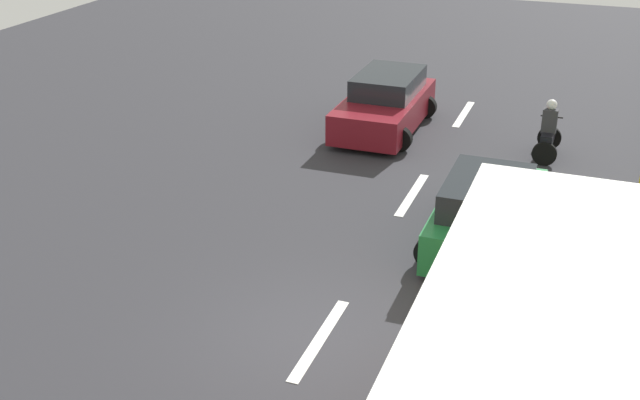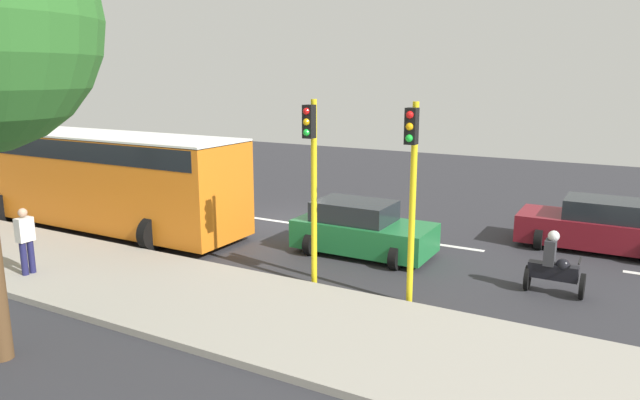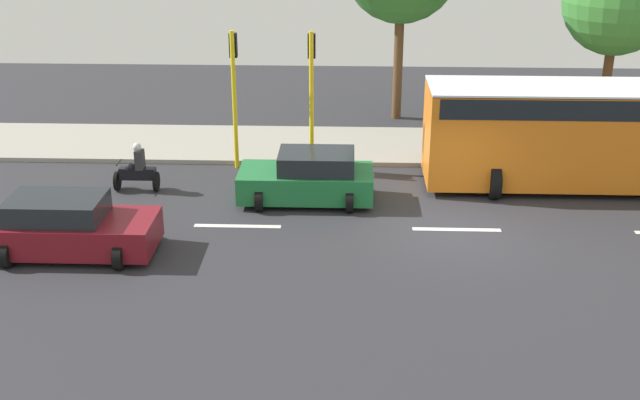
# 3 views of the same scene
# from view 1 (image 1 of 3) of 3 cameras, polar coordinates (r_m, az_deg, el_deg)

# --- Properties ---
(ground_plane) EXTENTS (40.00, 60.00, 0.10)m
(ground_plane) POSITION_cam_1_polar(r_m,az_deg,el_deg) (13.07, -0.01, -10.12)
(ground_plane) COLOR #2D2D33
(lane_stripe_mid) EXTENTS (0.20, 2.40, 0.01)m
(lane_stripe_mid) POSITION_cam_1_polar(r_m,az_deg,el_deg) (13.04, -0.01, -9.92)
(lane_stripe_mid) COLOR white
(lane_stripe_mid) RESTS_ON ground
(lane_stripe_south) EXTENTS (0.20, 2.40, 0.01)m
(lane_stripe_south) POSITION_cam_1_polar(r_m,az_deg,el_deg) (18.07, 6.61, 0.39)
(lane_stripe_south) COLOR white
(lane_stripe_south) RESTS_ON ground
(lane_stripe_far_south) EXTENTS (0.20, 2.40, 0.01)m
(lane_stripe_far_south) POSITION_cam_1_polar(r_m,az_deg,el_deg) (23.55, 10.24, 6.07)
(lane_stripe_far_south) COLOR white
(lane_stripe_far_south) RESTS_ON ground
(car_maroon) EXTENTS (2.28, 4.22, 1.52)m
(car_maroon) POSITION_cam_1_polar(r_m,az_deg,el_deg) (21.86, 4.68, 6.86)
(car_maroon) COLOR maroon
(car_maroon) RESTS_ON ground
(car_green) EXTENTS (2.24, 3.92, 1.52)m
(car_green) POSITION_cam_1_polar(r_m,az_deg,el_deg) (15.80, 11.89, -0.92)
(car_green) COLOR #1E7238
(car_green) RESTS_ON ground
(motorcycle) EXTENTS (0.60, 1.30, 1.53)m
(motorcycle) POSITION_cam_1_polar(r_m,az_deg,el_deg) (20.62, 16.02, 4.62)
(motorcycle) COLOR black
(motorcycle) RESTS_ON ground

